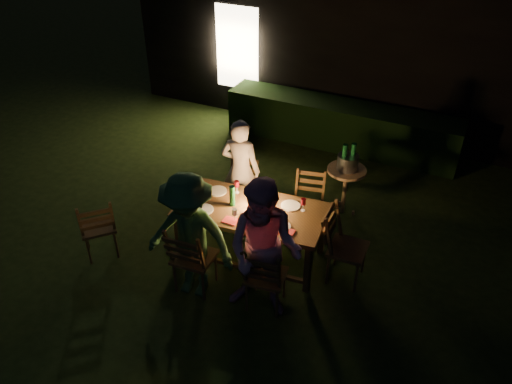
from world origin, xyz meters
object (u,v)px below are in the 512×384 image
at_px(chair_near_right, 265,287).
at_px(bottle_bucket_a, 344,160).
at_px(person_house_side, 241,170).
at_px(person_opp_left, 190,237).
at_px(person_opp_right, 264,251).
at_px(dining_table, 251,214).
at_px(chair_far_left, 240,201).
at_px(chair_spare, 100,237).
at_px(bottle_table, 232,196).
at_px(chair_near_left, 194,268).
at_px(chair_far_right, 307,215).
at_px(ice_bucket, 348,162).
at_px(bottle_bucket_b, 352,159).
at_px(chair_end, 345,258).
at_px(side_table, 346,174).
at_px(lantern, 256,197).

bearing_deg(chair_near_right, bottle_bucket_a, 75.96).
distance_m(person_house_side, person_opp_left, 1.64).
xyz_separation_m(person_opp_right, person_opp_left, (-0.89, -0.10, -0.05)).
xyz_separation_m(dining_table, chair_near_right, (0.53, -0.72, -0.40)).
bearing_deg(chair_near_right, chair_far_left, 117.99).
distance_m(chair_spare, bottle_table, 1.86).
distance_m(chair_near_left, chair_near_right, 0.90).
relative_size(chair_far_right, person_opp_right, 0.52).
distance_m(chair_near_right, ice_bucket, 2.29).
bearing_deg(person_house_side, bottle_bucket_a, -158.23).
height_order(dining_table, chair_near_right, chair_near_right).
xyz_separation_m(person_opp_left, bottle_bucket_b, (1.20, 2.39, 0.08)).
xyz_separation_m(chair_far_left, chair_far_right, (0.99, 0.11, -0.00)).
relative_size(chair_end, bottle_table, 3.71).
bearing_deg(chair_end, person_opp_left, -59.70).
distance_m(chair_end, chair_spare, 3.18).
relative_size(chair_spare, side_table, 1.29).
relative_size(chair_near_left, lantern, 2.95).
height_order(chair_spare, person_opp_left, person_opp_left).
relative_size(chair_far_left, chair_end, 0.89).
bearing_deg(ice_bucket, chair_far_left, -149.77).
height_order(chair_far_left, bottle_bucket_b, bottle_bucket_b).
bearing_deg(chair_end, side_table, -164.24).
relative_size(chair_near_right, bottle_bucket_a, 3.08).
height_order(chair_far_left, person_opp_right, person_opp_right).
relative_size(bottle_table, ice_bucket, 0.93).
xyz_separation_m(chair_near_left, person_house_side, (-0.17, 1.58, 0.46)).
distance_m(bottle_bucket_a, bottle_bucket_b, 0.13).
distance_m(dining_table, bottle_bucket_b, 1.75).
bearing_deg(ice_bucket, chair_near_right, -96.64).
relative_size(chair_spare, person_opp_right, 0.55).
bearing_deg(lantern, chair_far_left, 131.05).
xyz_separation_m(chair_far_left, side_table, (1.32, 0.77, 0.38)).
distance_m(chair_spare, person_house_side, 2.09).
bearing_deg(chair_spare, person_house_side, 4.58).
distance_m(chair_spare, ice_bucket, 3.52).
distance_m(chair_end, ice_bucket, 1.52).
height_order(chair_end, person_opp_right, person_opp_right).
height_order(lantern, bottle_bucket_a, lantern).
xyz_separation_m(dining_table, chair_far_left, (-0.53, 0.72, -0.42)).
relative_size(lantern, bottle_table, 1.25).
xyz_separation_m(side_table, ice_bucket, (0.00, 0.00, 0.20)).
bearing_deg(chair_spare, chair_far_right, -10.77).
xyz_separation_m(chair_near_right, person_opp_right, (0.00, -0.05, 0.58)).
bearing_deg(bottle_table, person_opp_left, -97.46).
bearing_deg(chair_near_left, chair_near_right, 1.99).
bearing_deg(ice_bucket, person_opp_left, -116.02).
distance_m(chair_far_left, person_house_side, 0.50).
bearing_deg(person_opp_left, bottle_table, 76.29).
relative_size(chair_near_left, person_opp_right, 0.59).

